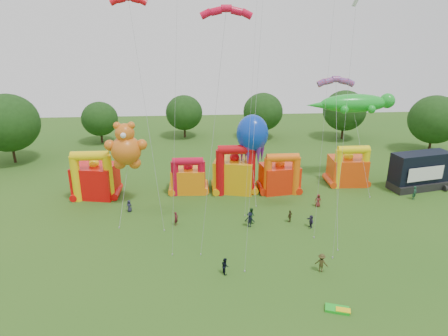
{
  "coord_description": "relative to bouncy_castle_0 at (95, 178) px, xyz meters",
  "views": [
    {
      "loc": [
        -6.13,
        -25.2,
        23.05
      ],
      "look_at": [
        -2.92,
        18.0,
        7.32
      ],
      "focal_mm": 32.0,
      "sensor_mm": 36.0,
      "label": 1
    }
  ],
  "objects": [
    {
      "name": "teddy_bear_kite",
      "position": [
        5.09,
        -3.53,
        4.2
      ],
      "size": [
        5.49,
        9.04,
        11.44
      ],
      "color": "orange",
      "rests_on": "ground"
    },
    {
      "name": "spectator_9",
      "position": [
        26.14,
        -20.27,
        -1.7
      ],
      "size": [
        1.44,
        1.21,
        1.94
      ],
      "primitive_type": "imported",
      "rotation": [
        0.0,
        0.0,
        2.68
      ],
      "color": "#3B3417",
      "rests_on": "ground"
    },
    {
      "name": "spectator_8",
      "position": [
        16.69,
        -19.9,
        -1.83
      ],
      "size": [
        0.82,
        0.95,
        1.69
      ],
      "primitive_type": "imported",
      "rotation": [
        0.0,
        0.0,
        1.81
      ],
      "color": "black",
      "rests_on": "ground"
    },
    {
      "name": "parafoil_kites",
      "position": [
        12.69,
        -9.57,
        9.77
      ],
      "size": [
        26.98,
        14.05,
        26.81
      ],
      "color": "red",
      "rests_on": "ground"
    },
    {
      "name": "spectator_2",
      "position": [
        20.71,
        -9.52,
        -1.71
      ],
      "size": [
        1.12,
        1.19,
        1.93
      ],
      "primitive_type": "imported",
      "rotation": [
        0.0,
        0.0,
        2.14
      ],
      "color": "#173A1B",
      "rests_on": "ground"
    },
    {
      "name": "spectator_3",
      "position": [
        20.37,
        -10.61,
        -1.74
      ],
      "size": [
        1.38,
        1.07,
        1.88
      ],
      "primitive_type": "imported",
      "rotation": [
        0.0,
        0.0,
        2.79
      ],
      "color": "black",
      "rests_on": "ground"
    },
    {
      "name": "ground",
      "position": [
        20.26,
        -27.83,
        -2.67
      ],
      "size": [
        160.0,
        160.0,
        0.0
      ],
      "primitive_type": "plane",
      "color": "#275718",
      "rests_on": "ground"
    },
    {
      "name": "stage_trailer",
      "position": [
        46.84,
        -0.5,
        -0.02
      ],
      "size": [
        9.2,
        5.0,
        5.51
      ],
      "color": "black",
      "rests_on": "ground"
    },
    {
      "name": "spectator_0",
      "position": [
        5.35,
        -5.39,
        -1.88
      ],
      "size": [
        0.88,
        0.69,
        1.59
      ],
      "primitive_type": "imported",
      "rotation": [
        0.0,
        0.0,
        -0.26
      ],
      "color": "#222138",
      "rests_on": "ground"
    },
    {
      "name": "folded_kite_bundle",
      "position": [
        25.88,
        -26.02,
        -2.54
      ],
      "size": [
        2.21,
        1.59,
        0.31
      ],
      "color": "green",
      "rests_on": "ground"
    },
    {
      "name": "octopus_kite",
      "position": [
        22.03,
        0.01,
        5.3
      ],
      "size": [
        4.43,
        7.6,
        11.42
      ],
      "color": "#0B34AE",
      "rests_on": "ground"
    },
    {
      "name": "spectator_6",
      "position": [
        30.22,
        -5.69,
        -1.79
      ],
      "size": [
        0.93,
        0.68,
        1.77
      ],
      "primitive_type": "imported",
      "rotation": [
        0.0,
        0.0,
        6.14
      ],
      "color": "maroon",
      "rests_on": "ground"
    },
    {
      "name": "bouncy_castle_4",
      "position": [
        36.95,
        1.87,
        -0.24
      ],
      "size": [
        5.38,
        4.38,
        6.42
      ],
      "color": "#EF430D",
      "rests_on": "ground"
    },
    {
      "name": "tree_ring",
      "position": [
        19.07,
        -27.2,
        3.58
      ],
      "size": [
        124.93,
        127.05,
        12.07
      ],
      "color": "#352314",
      "rests_on": "ground"
    },
    {
      "name": "spectator_1",
      "position": [
        11.55,
        -9.54,
        -1.81
      ],
      "size": [
        0.69,
        0.76,
        1.74
      ],
      "primitive_type": "imported",
      "rotation": [
        0.0,
        0.0,
        1.0
      ],
      "color": "#4C151C",
      "rests_on": "ground"
    },
    {
      "name": "bouncy_castle_3",
      "position": [
        26.14,
        -0.09,
        -0.35
      ],
      "size": [
        5.68,
        4.82,
        6.12
      ],
      "color": "red",
      "rests_on": "ground"
    },
    {
      "name": "bouncy_castle_2",
      "position": [
        19.64,
        0.54,
        0.09
      ],
      "size": [
        6.49,
        5.68,
        7.32
      ],
      "color": "#E79E0C",
      "rests_on": "ground"
    },
    {
      "name": "spectator_7",
      "position": [
        44.26,
        -4.38,
        -1.7
      ],
      "size": [
        0.85,
        0.81,
        1.95
      ],
      "primitive_type": "imported",
      "rotation": [
        0.0,
        0.0,
        0.68
      ],
      "color": "#1A422E",
      "rests_on": "ground"
    },
    {
      "name": "spectator_5",
      "position": [
        27.65,
        -11.3,
        -1.88
      ],
      "size": [
        0.7,
        1.54,
        1.6
      ],
      "primitive_type": "imported",
      "rotation": [
        0.0,
        0.0,
        4.87
      ],
      "color": "#2B253E",
      "rests_on": "ground"
    },
    {
      "name": "bouncy_castle_0",
      "position": [
        0.0,
        0.0,
        0.0
      ],
      "size": [
        6.3,
        5.43,
        7.08
      ],
      "color": "red",
      "rests_on": "ground"
    },
    {
      "name": "gecko_kite",
      "position": [
        38.03,
        3.33,
        6.98
      ],
      "size": [
        13.48,
        10.33,
        13.35
      ],
      "color": "green",
      "rests_on": "ground"
    },
    {
      "name": "bouncy_castle_1",
      "position": [
        12.99,
        0.72,
        -0.55
      ],
      "size": [
        5.0,
        4.1,
        5.55
      ],
      "color": "orange",
      "rests_on": "ground"
    },
    {
      "name": "spectator_4",
      "position": [
        25.47,
        -9.75,
        -1.89
      ],
      "size": [
        0.93,
        0.92,
        1.58
      ],
      "primitive_type": "imported",
      "rotation": [
        0.0,
        0.0,
        3.92
      ],
      "color": "#3E3219",
      "rests_on": "ground"
    },
    {
      "name": "diamond_kites",
      "position": [
        21.51,
        -11.79,
        12.84
      ],
      "size": [
        19.33,
        18.62,
        38.25
      ],
      "color": "red",
      "rests_on": "ground"
    }
  ]
}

